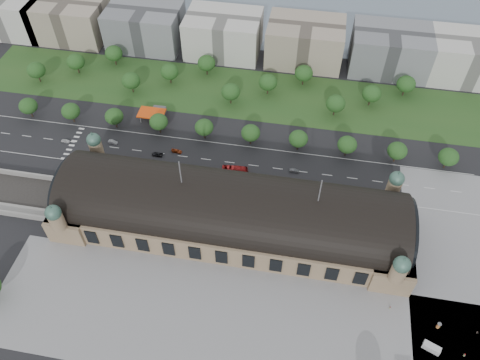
% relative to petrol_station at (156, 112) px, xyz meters
% --- Properties ---
extents(ground, '(900.00, 900.00, 0.00)m').
position_rel_petrol_station_xyz_m(ground, '(53.91, -65.28, -2.95)').
color(ground, black).
rests_on(ground, ground).
extents(station, '(150.00, 48.40, 44.30)m').
position_rel_petrol_station_xyz_m(station, '(53.91, -65.28, 7.33)').
color(station, '#947A5C').
rests_on(station, ground).
extents(plaza_south, '(190.00, 48.00, 0.12)m').
position_rel_petrol_station_xyz_m(plaza_south, '(63.91, -109.28, -2.95)').
color(plaza_south, gray).
rests_on(plaza_south, ground).
extents(plaza_east, '(56.00, 100.00, 0.12)m').
position_rel_petrol_station_xyz_m(plaza_east, '(156.91, -65.28, -2.95)').
color(plaza_east, gray).
rests_on(plaza_east, ground).
extents(road_slab, '(260.00, 26.00, 0.10)m').
position_rel_petrol_station_xyz_m(road_slab, '(33.91, -27.28, -2.95)').
color(road_slab, black).
rests_on(road_slab, ground).
extents(grass_belt, '(300.00, 45.00, 0.10)m').
position_rel_petrol_station_xyz_m(grass_belt, '(38.91, 27.72, -2.95)').
color(grass_belt, '#275020').
rests_on(grass_belt, ground).
extents(petrol_station, '(14.00, 13.00, 5.05)m').
position_rel_petrol_station_xyz_m(petrol_station, '(0.00, 0.00, 0.00)').
color(petrol_station, '#E6460D').
rests_on(petrol_station, ground).
extents(office_0, '(45.00, 32.00, 24.00)m').
position_rel_petrol_station_xyz_m(office_0, '(-116.09, 67.72, 9.05)').
color(office_0, beige).
rests_on(office_0, ground).
extents(office_1, '(45.00, 32.00, 24.00)m').
position_rel_petrol_station_xyz_m(office_1, '(-76.09, 67.72, 9.05)').
color(office_1, tan).
rests_on(office_1, ground).
extents(office_2, '(45.00, 32.00, 24.00)m').
position_rel_petrol_station_xyz_m(office_2, '(-26.09, 67.72, 9.05)').
color(office_2, gray).
rests_on(office_2, ground).
extents(office_3, '(45.00, 32.00, 24.00)m').
position_rel_petrol_station_xyz_m(office_3, '(23.91, 67.72, 9.05)').
color(office_3, beige).
rests_on(office_3, ground).
extents(office_4, '(45.00, 32.00, 24.00)m').
position_rel_petrol_station_xyz_m(office_4, '(73.91, 67.72, 9.05)').
color(office_4, tan).
rests_on(office_4, ground).
extents(office_5, '(45.00, 32.00, 24.00)m').
position_rel_petrol_station_xyz_m(office_5, '(123.91, 67.72, 9.05)').
color(office_5, gray).
rests_on(office_5, ground).
extents(office_6, '(45.00, 32.00, 24.00)m').
position_rel_petrol_station_xyz_m(office_6, '(168.91, 67.72, 9.05)').
color(office_6, beige).
rests_on(office_6, ground).
extents(tree_row_0, '(9.60, 9.60, 11.52)m').
position_rel_petrol_station_xyz_m(tree_row_0, '(-66.09, -12.28, 4.48)').
color(tree_row_0, '#2D2116').
rests_on(tree_row_0, ground).
extents(tree_row_1, '(9.60, 9.60, 11.52)m').
position_rel_petrol_station_xyz_m(tree_row_1, '(-42.09, -12.28, 4.48)').
color(tree_row_1, '#2D2116').
rests_on(tree_row_1, ground).
extents(tree_row_2, '(9.60, 9.60, 11.52)m').
position_rel_petrol_station_xyz_m(tree_row_2, '(-18.09, -12.28, 4.48)').
color(tree_row_2, '#2D2116').
rests_on(tree_row_2, ground).
extents(tree_row_3, '(9.60, 9.60, 11.52)m').
position_rel_petrol_station_xyz_m(tree_row_3, '(5.91, -12.28, 4.48)').
color(tree_row_3, '#2D2116').
rests_on(tree_row_3, ground).
extents(tree_row_4, '(9.60, 9.60, 11.52)m').
position_rel_petrol_station_xyz_m(tree_row_4, '(29.91, -12.28, 4.48)').
color(tree_row_4, '#2D2116').
rests_on(tree_row_4, ground).
extents(tree_row_5, '(9.60, 9.60, 11.52)m').
position_rel_petrol_station_xyz_m(tree_row_5, '(53.91, -12.28, 4.48)').
color(tree_row_5, '#2D2116').
rests_on(tree_row_5, ground).
extents(tree_row_6, '(9.60, 9.60, 11.52)m').
position_rel_petrol_station_xyz_m(tree_row_6, '(77.91, -12.28, 4.48)').
color(tree_row_6, '#2D2116').
rests_on(tree_row_6, ground).
extents(tree_row_7, '(9.60, 9.60, 11.52)m').
position_rel_petrol_station_xyz_m(tree_row_7, '(101.91, -12.28, 4.48)').
color(tree_row_7, '#2D2116').
rests_on(tree_row_7, ground).
extents(tree_row_8, '(9.60, 9.60, 11.52)m').
position_rel_petrol_station_xyz_m(tree_row_8, '(125.91, -12.28, 4.48)').
color(tree_row_8, '#2D2116').
rests_on(tree_row_8, ground).
extents(tree_row_9, '(9.60, 9.60, 11.52)m').
position_rel_petrol_station_xyz_m(tree_row_9, '(149.91, -12.28, 4.48)').
color(tree_row_9, '#2D2116').
rests_on(tree_row_9, ground).
extents(tree_belt_0, '(10.40, 10.40, 12.48)m').
position_rel_petrol_station_xyz_m(tree_belt_0, '(-76.09, 17.72, 5.10)').
color(tree_belt_0, '#2D2116').
rests_on(tree_belt_0, ground).
extents(tree_belt_1, '(10.40, 10.40, 12.48)m').
position_rel_petrol_station_xyz_m(tree_belt_1, '(-57.09, 29.72, 5.10)').
color(tree_belt_1, '#2D2116').
rests_on(tree_belt_1, ground).
extents(tree_belt_2, '(10.40, 10.40, 12.48)m').
position_rel_petrol_station_xyz_m(tree_belt_2, '(-38.09, 41.72, 5.10)').
color(tree_belt_2, '#2D2116').
rests_on(tree_belt_2, ground).
extents(tree_belt_3, '(10.40, 10.40, 12.48)m').
position_rel_petrol_station_xyz_m(tree_belt_3, '(-19.09, 17.72, 5.10)').
color(tree_belt_3, '#2D2116').
rests_on(tree_belt_3, ground).
extents(tree_belt_4, '(10.40, 10.40, 12.48)m').
position_rel_petrol_station_xyz_m(tree_belt_4, '(-0.09, 29.72, 5.10)').
color(tree_belt_4, '#2D2116').
rests_on(tree_belt_4, ground).
extents(tree_belt_5, '(10.40, 10.40, 12.48)m').
position_rel_petrol_station_xyz_m(tree_belt_5, '(18.91, 41.72, 5.10)').
color(tree_belt_5, '#2D2116').
rests_on(tree_belt_5, ground).
extents(tree_belt_6, '(10.40, 10.40, 12.48)m').
position_rel_petrol_station_xyz_m(tree_belt_6, '(37.91, 17.72, 5.10)').
color(tree_belt_6, '#2D2116').
rests_on(tree_belt_6, ground).
extents(tree_belt_7, '(10.40, 10.40, 12.48)m').
position_rel_petrol_station_xyz_m(tree_belt_7, '(56.91, 29.72, 5.10)').
color(tree_belt_7, '#2D2116').
rests_on(tree_belt_7, ground).
extents(tree_belt_8, '(10.40, 10.40, 12.48)m').
position_rel_petrol_station_xyz_m(tree_belt_8, '(75.91, 41.72, 5.10)').
color(tree_belt_8, '#2D2116').
rests_on(tree_belt_8, ground).
extents(tree_belt_9, '(10.40, 10.40, 12.48)m').
position_rel_petrol_station_xyz_m(tree_belt_9, '(94.91, 17.72, 5.10)').
color(tree_belt_9, '#2D2116').
rests_on(tree_belt_9, ground).
extents(tree_belt_10, '(10.40, 10.40, 12.48)m').
position_rel_petrol_station_xyz_m(tree_belt_10, '(113.91, 29.72, 5.10)').
color(tree_belt_10, '#2D2116').
rests_on(tree_belt_10, ground).
extents(tree_belt_11, '(10.40, 10.40, 12.48)m').
position_rel_petrol_station_xyz_m(tree_belt_11, '(132.91, 41.72, 5.10)').
color(tree_belt_11, '#2D2116').
rests_on(tree_belt_11, ground).
extents(traffic_car_0, '(4.90, 2.39, 1.61)m').
position_rel_petrol_station_xyz_m(traffic_car_0, '(-40.08, -27.78, -2.14)').
color(traffic_car_0, silver).
rests_on(traffic_car_0, ground).
extents(traffic_car_1, '(5.11, 2.34, 1.62)m').
position_rel_petrol_station_xyz_m(traffic_car_1, '(-15.78, -24.28, -2.14)').
color(traffic_car_1, gray).
rests_on(traffic_car_1, ground).
extents(traffic_car_2, '(5.61, 2.65, 1.55)m').
position_rel_petrol_station_xyz_m(traffic_car_2, '(9.31, -28.85, -2.17)').
color(traffic_car_2, black).
rests_on(traffic_car_2, ground).
extents(traffic_car_3, '(5.46, 2.65, 1.53)m').
position_rel_petrol_station_xyz_m(traffic_car_3, '(18.28, -24.92, -2.18)').
color(traffic_car_3, maroon).
rests_on(traffic_car_3, ground).
extents(traffic_car_4, '(4.75, 2.10, 1.59)m').
position_rel_petrol_station_xyz_m(traffic_car_4, '(75.43, -36.04, -2.16)').
color(traffic_car_4, '#181845').
rests_on(traffic_car_4, ground).
extents(traffic_car_5, '(4.83, 1.75, 1.58)m').
position_rel_petrol_station_xyz_m(traffic_car_5, '(77.95, -27.96, -2.16)').
color(traffic_car_5, '#515358').
rests_on(traffic_car_5, ground).
extents(traffic_car_6, '(5.67, 2.84, 1.54)m').
position_rel_petrol_station_xyz_m(traffic_car_6, '(124.75, -37.72, -2.18)').
color(traffic_car_6, '#BDBCBF').
rests_on(traffic_car_6, ground).
extents(parked_car_0, '(4.35, 2.76, 1.35)m').
position_rel_petrol_station_xyz_m(parked_car_0, '(-19.22, -44.28, -2.27)').
color(parked_car_0, black).
rests_on(parked_car_0, ground).
extents(parked_car_1, '(5.12, 4.33, 1.30)m').
position_rel_petrol_station_xyz_m(parked_car_1, '(-14.22, -40.28, -2.30)').
color(parked_car_1, maroon).
rests_on(parked_car_1, ground).
extents(parked_car_2, '(5.66, 4.80, 1.55)m').
position_rel_petrol_station_xyz_m(parked_car_2, '(-11.54, -44.28, -2.17)').
color(parked_car_2, '#1B224D').
rests_on(parked_car_2, ground).
extents(parked_car_3, '(4.84, 3.82, 1.54)m').
position_rel_petrol_station_xyz_m(parked_car_3, '(2.93, -44.28, -2.18)').
color(parked_car_3, '#5A5C62').
rests_on(parked_car_3, ground).
extents(parked_car_4, '(4.65, 3.28, 1.45)m').
position_rel_petrol_station_xyz_m(parked_car_4, '(20.22, -44.28, -2.22)').
color(parked_car_4, silver).
rests_on(parked_car_4, ground).
extents(parked_car_5, '(5.29, 4.33, 1.34)m').
position_rel_petrol_station_xyz_m(parked_car_5, '(11.78, -40.28, -2.28)').
color(parked_car_5, gray).
rests_on(parked_car_5, ground).
extents(parked_car_6, '(4.85, 4.04, 1.33)m').
position_rel_petrol_station_xyz_m(parked_car_6, '(19.59, -44.28, -2.29)').
color(parked_car_6, black).
rests_on(parked_car_6, ground).
extents(bus_west, '(12.69, 3.73, 3.49)m').
position_rel_petrol_station_xyz_m(bus_west, '(49.64, -33.28, -1.20)').
color(bus_west, red).
rests_on(bus_west, ground).
extents(bus_mid, '(11.35, 3.21, 3.13)m').
position_rel_petrol_station_xyz_m(bus_mid, '(55.06, -38.28, -1.39)').
color(bus_mid, silver).
rests_on(bus_mid, ground).
extents(bus_east, '(10.79, 2.64, 3.00)m').
position_rel_petrol_station_xyz_m(bus_east, '(93.91, -37.36, -1.45)').
color(bus_east, beige).
rests_on(bus_east, ground).
extents(van_east, '(6.71, 4.68, 2.70)m').
position_rel_petrol_station_xyz_m(van_east, '(135.08, -106.27, -1.66)').
color(van_east, silver).
rests_on(van_east, ground).
extents(advertising_column, '(1.53, 1.53, 2.90)m').
position_rel_petrol_station_xyz_m(advertising_column, '(138.70, -97.38, -1.44)').
color(advertising_column, '#E25038').
rests_on(advertising_column, ground).
extents(pedestrian_0, '(0.76, 0.45, 1.52)m').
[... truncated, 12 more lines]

